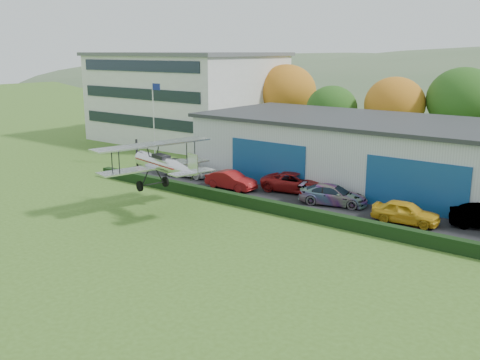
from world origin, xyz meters
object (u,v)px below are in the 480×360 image
Objects in this scene: office_block at (187,97)px; car_0 at (187,167)px; car_3 at (333,195)px; flagpole at (154,115)px; car_4 at (406,212)px; biplane at (162,162)px; hangar at (445,160)px; car_1 at (231,180)px; car_2 at (296,182)px.

office_block is 20.47m from car_0.
flagpole is at bearing 69.71° from car_3.
biplane is (-13.80, -7.62, 2.69)m from car_4.
flagpole reaches higher than hangar.
car_3 is at bearing 58.98° from biplane.
flagpole is 12.29m from car_1.
flagpole is at bearing -58.03° from office_block.
car_0 is at bearing -15.77° from flagpole.
flagpole is at bearing -166.49° from hangar.
car_2 is at bearing -91.97° from car_0.
biplane reaches higher than car_3.
car_2 reaches higher than car_3.
biplane is at bearing -49.82° from office_block.
car_4 is at bearing -5.95° from flagpole.
car_3 is (14.12, -0.10, -0.07)m from car_0.
car_0 is at bearing -46.79° from office_block.
car_0 is 0.93× the size of car_3.
hangar is 7.63× the size of car_2.
car_4 is (0.44, -8.62, -1.90)m from hangar.
car_2 is 9.79m from car_4.
car_4 is at bearing -87.07° from hangar.
flagpole is 7.02m from car_0.
biplane is (11.52, -10.26, -1.34)m from flagpole.
flagpole is 15.49m from biplane.
hangar is at bearing -1.90° from car_4.
flagpole reaches higher than car_1.
hangar is 9.75× the size of car_4.
car_4 is 0.48× the size of biplane.
flagpole reaches higher than biplane.
biplane is (5.95, -8.68, 2.64)m from car_0.
car_2 is at bearing -145.19° from hangar.
car_2 reaches higher than car_1.
car_2 is (4.51, 2.37, 0.04)m from car_1.
car_2 is at bearing -29.13° from office_block.
car_3 is at bearing 75.46° from car_4.
car_1 is at bearing 106.88° from car_2.
car_2 is at bearing -63.32° from car_1.
hangar is at bearing -65.98° from car_2.
flagpole reaches higher than car_0.
hangar is 33.84m from office_block.
car_4 is at bearing -115.12° from car_3.
biplane reaches higher than car_2.
biplane is at bearing 120.97° from car_3.
car_2 is at bearing 55.49° from car_3.
hangar reaches higher than car_1.
hangar is 8.84m from car_4.
biplane reaches higher than car_1.
car_1 is at bearing -110.02° from car_0.
hangar is 1.97× the size of office_block.
biplane is at bearing -129.45° from hangar.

